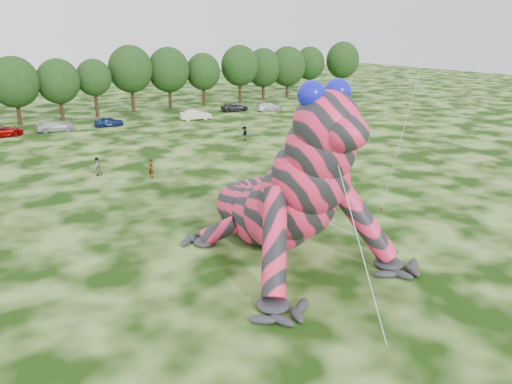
{
  "coord_description": "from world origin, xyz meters",
  "views": [
    {
      "loc": [
        -22.7,
        -19.31,
        13.37
      ],
      "look_at": [
        -6.69,
        3.62,
        4.0
      ],
      "focal_mm": 35.0,
      "sensor_mm": 36.0,
      "label": 1
    }
  ],
  "objects": [
    {
      "name": "tree_16",
      "position": [
        45.45,
        59.37,
        4.69
      ],
      "size": [
        6.26,
        5.63,
        9.37
      ],
      "primitive_type": null,
      "color": "black",
      "rests_on": "ground"
    },
    {
      "name": "tree_14",
      "position": [
        33.46,
        58.72,
        4.7
      ],
      "size": [
        6.82,
        6.14,
        9.4
      ],
      "primitive_type": null,
      "color": "black",
      "rests_on": "ground"
    },
    {
      "name": "tree_10",
      "position": [
        7.4,
        58.58,
        5.25
      ],
      "size": [
        7.09,
        6.38,
        10.5
      ],
      "primitive_type": null,
      "color": "black",
      "rests_on": "ground"
    },
    {
      "name": "tree_15",
      "position": [
        38.47,
        57.77,
        4.82
      ],
      "size": [
        7.17,
        6.45,
        9.63
      ],
      "primitive_type": null,
      "color": "black",
      "rests_on": "ground"
    },
    {
      "name": "spectator_2",
      "position": [
        10.54,
        30.77,
        0.84
      ],
      "size": [
        1.25,
        1.03,
        1.68
      ],
      "primitive_type": "imported",
      "rotation": [
        0.0,
        0.0,
        3.58
      ],
      "color": "gray",
      "rests_on": "ground"
    },
    {
      "name": "tree_11",
      "position": [
        13.79,
        58.2,
        5.03
      ],
      "size": [
        7.01,
        6.31,
        10.07
      ],
      "primitive_type": null,
      "color": "black",
      "rests_on": "ground"
    },
    {
      "name": "tree_13",
      "position": [
        27.13,
        57.13,
        5.06
      ],
      "size": [
        6.83,
        6.15,
        10.13
      ],
      "primitive_type": null,
      "color": "black",
      "rests_on": "ground"
    },
    {
      "name": "spectator_0",
      "position": [
        -5.44,
        22.25,
        0.88
      ],
      "size": [
        0.53,
        0.7,
        1.75
      ],
      "primitive_type": "imported",
      "rotation": [
        0.0,
        0.0,
        4.89
      ],
      "color": "gray",
      "rests_on": "ground"
    },
    {
      "name": "tree_8",
      "position": [
        -4.22,
        56.99,
        4.47
      ],
      "size": [
        6.14,
        5.53,
        8.94
      ],
      "primitive_type": null,
      "color": "black",
      "rests_on": "ground"
    },
    {
      "name": "car_3",
      "position": [
        -7.12,
        49.31,
        0.69
      ],
      "size": [
        5.03,
        2.77,
        1.38
      ],
      "primitive_type": "imported",
      "rotation": [
        0.0,
        0.0,
        1.39
      ],
      "color": "#ACB0B5",
      "rests_on": "ground"
    },
    {
      "name": "tree_9",
      "position": [
        1.06,
        57.35,
        4.34
      ],
      "size": [
        5.27,
        4.74,
        8.68
      ],
      "primitive_type": null,
      "color": "black",
      "rests_on": "ground"
    },
    {
      "name": "car_4",
      "position": [
        -0.12,
        48.81,
        0.67
      ],
      "size": [
        4.19,
        2.33,
        1.35
      ],
      "primitive_type": "imported",
      "rotation": [
        0.0,
        0.0,
        1.38
      ],
      "color": "#0F1E4F",
      "rests_on": "ground"
    },
    {
      "name": "car_5",
      "position": [
        12.19,
        46.35,
        0.76
      ],
      "size": [
        4.82,
        2.48,
        1.51
      ],
      "primitive_type": "imported",
      "rotation": [
        0.0,
        0.0,
        1.37
      ],
      "color": "silver",
      "rests_on": "ground"
    },
    {
      "name": "inflatable_gecko",
      "position": [
        -5.29,
        4.62,
        5.44
      ],
      "size": [
        18.89,
        22.23,
        10.88
      ],
      "primitive_type": null,
      "rotation": [
        0.0,
        0.0,
        -0.03
      ],
      "color": "#E7254F",
      "rests_on": "ground"
    },
    {
      "name": "car_7",
      "position": [
        25.94,
        46.66,
        0.68
      ],
      "size": [
        4.79,
        2.26,
        1.35
      ],
      "primitive_type": "imported",
      "rotation": [
        0.0,
        0.0,
        1.49
      ],
      "color": "silver",
      "rests_on": "ground"
    },
    {
      "name": "ground",
      "position": [
        0.0,
        0.0,
        0.0
      ],
      "size": [
        240.0,
        240.0,
        0.0
      ],
      "primitive_type": "plane",
      "color": "#16330A",
      "rests_on": "ground"
    },
    {
      "name": "tree_12",
      "position": [
        20.01,
        57.74,
        4.49
      ],
      "size": [
        5.99,
        5.39,
        8.97
      ],
      "primitive_type": null,
      "color": "black",
      "rests_on": "ground"
    },
    {
      "name": "spectator_1",
      "position": [
        -9.23,
        25.9,
        0.88
      ],
      "size": [
        1.03,
        0.91,
        1.75
      ],
      "primitive_type": "imported",
      "rotation": [
        0.0,
        0.0,
        3.49
      ],
      "color": "gray",
      "rests_on": "ground"
    },
    {
      "name": "car_2",
      "position": [
        -13.63,
        49.81,
        0.74
      ],
      "size": [
        5.36,
        2.57,
        1.47
      ],
      "primitive_type": "imported",
      "rotation": [
        0.0,
        0.0,
        1.6
      ],
      "color": "#880504",
      "rests_on": "ground"
    },
    {
      "name": "car_6",
      "position": [
        21.26,
        49.73,
        0.63
      ],
      "size": [
        4.84,
        2.95,
        1.25
      ],
      "primitive_type": "imported",
      "rotation": [
        0.0,
        0.0,
        1.37
      ],
      "color": "#272729",
      "rests_on": "ground"
    },
    {
      "name": "tree_17",
      "position": [
        51.95,
        56.66,
        5.15
      ],
      "size": [
        6.98,
        6.28,
        10.3
      ],
      "primitive_type": null,
      "color": "black",
      "rests_on": "ground"
    },
    {
      "name": "tree_7",
      "position": [
        -10.08,
        56.8,
        4.74
      ],
      "size": [
        6.68,
        6.01,
        9.48
      ],
      "primitive_type": null,
      "color": "black",
      "rests_on": "ground"
    }
  ]
}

